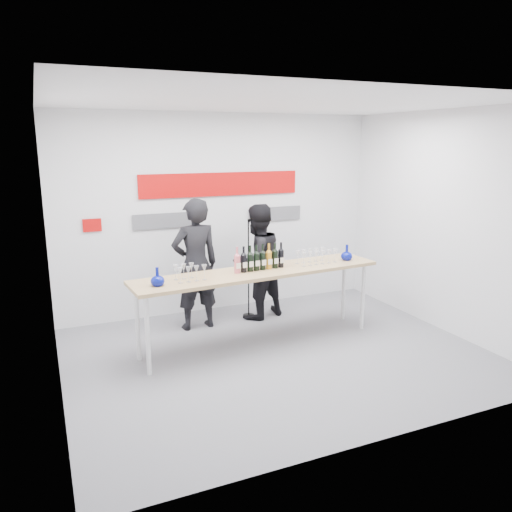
# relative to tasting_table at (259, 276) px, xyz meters

# --- Properties ---
(ground) EXTENTS (5.00, 5.00, 0.00)m
(ground) POSITION_rel_tasting_table_xyz_m (0.06, -0.43, -0.91)
(ground) COLOR slate
(ground) RESTS_ON ground
(back_wall) EXTENTS (5.00, 0.04, 3.00)m
(back_wall) POSITION_rel_tasting_table_xyz_m (0.06, 1.57, 0.59)
(back_wall) COLOR silver
(back_wall) RESTS_ON ground
(signage) EXTENTS (3.38, 0.02, 0.79)m
(signage) POSITION_rel_tasting_table_xyz_m (0.01, 1.54, 0.90)
(signage) COLOR #B60807
(signage) RESTS_ON back_wall
(tasting_table) EXTENTS (3.31, 0.90, 0.98)m
(tasting_table) POSITION_rel_tasting_table_xyz_m (0.00, 0.00, 0.00)
(tasting_table) COLOR tan
(tasting_table) RESTS_ON ground
(wine_bottles) EXTENTS (0.71, 0.13, 0.33)m
(wine_bottles) POSITION_rel_tasting_table_xyz_m (0.02, 0.03, 0.24)
(wine_bottles) COLOR #CC5966
(wine_bottles) RESTS_ON tasting_table
(decanter_left) EXTENTS (0.16, 0.16, 0.21)m
(decanter_left) POSITION_rel_tasting_table_xyz_m (-1.33, -0.16, 0.18)
(decanter_left) COLOR #06107E
(decanter_left) RESTS_ON tasting_table
(decanter_right) EXTENTS (0.16, 0.16, 0.21)m
(decanter_right) POSITION_rel_tasting_table_xyz_m (1.34, 0.04, 0.18)
(decanter_right) COLOR #06107E
(decanter_right) RESTS_ON tasting_table
(glasses_left) EXTENTS (0.38, 0.24, 0.18)m
(glasses_left) POSITION_rel_tasting_table_xyz_m (-0.94, -0.08, 0.17)
(glasses_left) COLOR silver
(glasses_left) RESTS_ON tasting_table
(glasses_right) EXTENTS (0.57, 0.25, 0.18)m
(glasses_right) POSITION_rel_tasting_table_xyz_m (0.85, 0.06, 0.17)
(glasses_right) COLOR silver
(glasses_right) RESTS_ON tasting_table
(presenter_left) EXTENTS (0.70, 0.49, 1.84)m
(presenter_left) POSITION_rel_tasting_table_xyz_m (-0.58, 0.87, 0.01)
(presenter_left) COLOR black
(presenter_left) RESTS_ON ground
(presenter_right) EXTENTS (0.98, 0.86, 1.70)m
(presenter_right) POSITION_rel_tasting_table_xyz_m (0.38, 0.93, -0.06)
(presenter_right) COLOR black
(presenter_right) RESTS_ON ground
(mic_stand) EXTENTS (0.17, 0.17, 1.49)m
(mic_stand) POSITION_rel_tasting_table_xyz_m (0.28, 1.01, -0.45)
(mic_stand) COLOR black
(mic_stand) RESTS_ON ground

